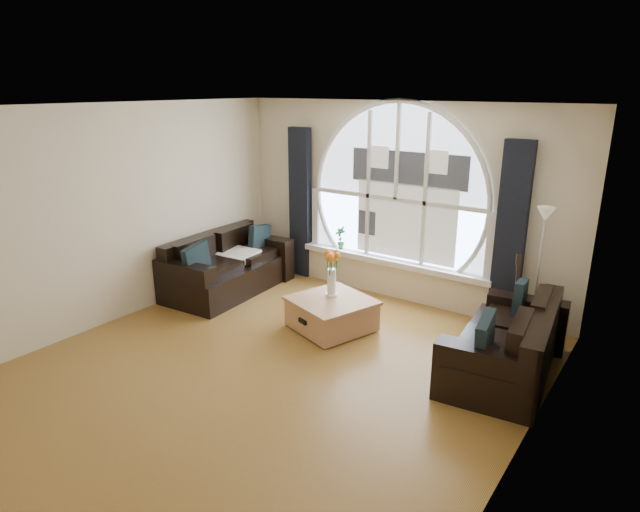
# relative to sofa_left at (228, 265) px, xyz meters

# --- Properties ---
(ground) EXTENTS (5.00, 5.50, 0.01)m
(ground) POSITION_rel_sofa_left_xyz_m (2.02, -1.44, -0.40)
(ground) COLOR brown
(ground) RESTS_ON ground
(ceiling) EXTENTS (5.00, 5.50, 0.01)m
(ceiling) POSITION_rel_sofa_left_xyz_m (2.02, -1.44, 2.30)
(ceiling) COLOR silver
(ceiling) RESTS_ON ground
(wall_back) EXTENTS (5.00, 0.01, 2.70)m
(wall_back) POSITION_rel_sofa_left_xyz_m (2.02, 1.31, 0.95)
(wall_back) COLOR beige
(wall_back) RESTS_ON ground
(wall_left) EXTENTS (0.01, 5.50, 2.70)m
(wall_left) POSITION_rel_sofa_left_xyz_m (-0.48, -1.44, 0.95)
(wall_left) COLOR beige
(wall_left) RESTS_ON ground
(wall_right) EXTENTS (0.01, 5.50, 2.70)m
(wall_right) POSITION_rel_sofa_left_xyz_m (4.52, -1.44, 0.95)
(wall_right) COLOR beige
(wall_right) RESTS_ON ground
(attic_slope) EXTENTS (0.92, 5.50, 0.72)m
(attic_slope) POSITION_rel_sofa_left_xyz_m (4.22, -1.44, 1.95)
(attic_slope) COLOR silver
(attic_slope) RESTS_ON ground
(arched_window) EXTENTS (2.60, 0.06, 2.15)m
(arched_window) POSITION_rel_sofa_left_xyz_m (2.02, 1.28, 1.23)
(arched_window) COLOR silver
(arched_window) RESTS_ON wall_back
(window_sill) EXTENTS (2.90, 0.22, 0.08)m
(window_sill) POSITION_rel_sofa_left_xyz_m (2.02, 1.21, 0.11)
(window_sill) COLOR white
(window_sill) RESTS_ON wall_back
(window_frame) EXTENTS (2.76, 0.08, 2.15)m
(window_frame) POSITION_rel_sofa_left_xyz_m (2.02, 1.25, 1.23)
(window_frame) COLOR white
(window_frame) RESTS_ON wall_back
(neighbor_house) EXTENTS (1.70, 0.02, 1.50)m
(neighbor_house) POSITION_rel_sofa_left_xyz_m (2.17, 1.26, 1.10)
(neighbor_house) COLOR silver
(neighbor_house) RESTS_ON wall_back
(curtain_left) EXTENTS (0.35, 0.12, 2.30)m
(curtain_left) POSITION_rel_sofa_left_xyz_m (0.42, 1.19, 0.75)
(curtain_left) COLOR black
(curtain_left) RESTS_ON ground
(curtain_right) EXTENTS (0.35, 0.12, 2.30)m
(curtain_right) POSITION_rel_sofa_left_xyz_m (3.62, 1.19, 0.75)
(curtain_right) COLOR black
(curtain_right) RESTS_ON ground
(sofa_left) EXTENTS (1.07, 1.93, 0.83)m
(sofa_left) POSITION_rel_sofa_left_xyz_m (0.00, 0.00, 0.00)
(sofa_left) COLOR black
(sofa_left) RESTS_ON ground
(sofa_right) EXTENTS (1.07, 1.83, 0.77)m
(sofa_right) POSITION_rel_sofa_left_xyz_m (4.03, -0.04, 0.00)
(sofa_right) COLOR black
(sofa_right) RESTS_ON ground
(coffee_chest) EXTENTS (1.12, 1.12, 0.43)m
(coffee_chest) POSITION_rel_sofa_left_xyz_m (1.96, -0.20, -0.18)
(coffee_chest) COLOR tan
(coffee_chest) RESTS_ON ground
(throw_blanket) EXTENTS (0.58, 0.58, 0.10)m
(throw_blanket) POSITION_rel_sofa_left_xyz_m (0.02, 0.14, 0.10)
(throw_blanket) COLOR silver
(throw_blanket) RESTS_ON sofa_left
(vase_flowers) EXTENTS (0.24, 0.24, 0.70)m
(vase_flowers) POSITION_rel_sofa_left_xyz_m (1.88, -0.11, 0.38)
(vase_flowers) COLOR white
(vase_flowers) RESTS_ON coffee_chest
(floor_lamp) EXTENTS (0.24, 0.24, 1.60)m
(floor_lamp) POSITION_rel_sofa_left_xyz_m (4.04, 0.96, 0.40)
(floor_lamp) COLOR #B2B2B2
(floor_lamp) RESTS_ON ground
(guitar) EXTENTS (0.43, 0.37, 1.06)m
(guitar) POSITION_rel_sofa_left_xyz_m (3.85, 0.90, 0.13)
(guitar) COLOR #9A672B
(guitar) RESTS_ON ground
(potted_plant) EXTENTS (0.20, 0.16, 0.33)m
(potted_plant) POSITION_rel_sofa_left_xyz_m (1.15, 1.21, 0.32)
(potted_plant) COLOR #1E6023
(potted_plant) RESTS_ON window_sill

